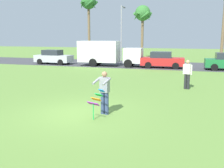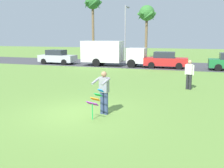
{
  "view_description": "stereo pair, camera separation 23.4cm",
  "coord_description": "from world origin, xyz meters",
  "px_view_note": "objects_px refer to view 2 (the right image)",
  "views": [
    {
      "loc": [
        4.16,
        -9.03,
        3.06
      ],
      "look_at": [
        1.04,
        1.2,
        1.05
      ],
      "focal_mm": 40.44,
      "sensor_mm": 36.0,
      "label": 1
    },
    {
      "loc": [
        4.39,
        -8.96,
        3.06
      ],
      "look_at": [
        1.04,
        1.2,
        1.05
      ],
      "focal_mm": 40.44,
      "sensor_mm": 36.0,
      "label": 2
    }
  ],
  "objects_px": {
    "kite_held": "(95,100)",
    "palm_tree_left_near": "(93,5)",
    "parked_truck_white_box": "(110,53)",
    "streetlight_pole": "(125,29)",
    "person_walker_near": "(189,74)",
    "palm_tree_right_near": "(147,15)",
    "parked_car_silver": "(57,57)",
    "parked_car_red": "(165,60)",
    "person_kite_flyer": "(104,91)"
  },
  "relations": [
    {
      "from": "kite_held",
      "to": "palm_tree_left_near",
      "type": "distance_m",
      "value": 29.44
    },
    {
      "from": "parked_truck_white_box",
      "to": "streetlight_pole",
      "type": "relative_size",
      "value": 0.97
    },
    {
      "from": "person_walker_near",
      "to": "kite_held",
      "type": "bearing_deg",
      "value": -115.45
    },
    {
      "from": "streetlight_pole",
      "to": "person_walker_near",
      "type": "bearing_deg",
      "value": -63.42
    },
    {
      "from": "kite_held",
      "to": "palm_tree_right_near",
      "type": "xyz_separation_m",
      "value": [
        -3.13,
        26.64,
        5.23
      ]
    },
    {
      "from": "kite_held",
      "to": "streetlight_pole",
      "type": "relative_size",
      "value": 0.16
    },
    {
      "from": "parked_car_silver",
      "to": "palm_tree_left_near",
      "type": "bearing_deg",
      "value": 87.36
    },
    {
      "from": "parked_truck_white_box",
      "to": "parked_car_red",
      "type": "relative_size",
      "value": 1.59
    },
    {
      "from": "parked_truck_white_box",
      "to": "palm_tree_right_near",
      "type": "height_order",
      "value": "palm_tree_right_near"
    },
    {
      "from": "person_walker_near",
      "to": "parked_truck_white_box",
      "type": "bearing_deg",
      "value": 129.6
    },
    {
      "from": "palm_tree_right_near",
      "to": "person_walker_near",
      "type": "distance_m",
      "value": 21.49
    },
    {
      "from": "parked_truck_white_box",
      "to": "streetlight_pole",
      "type": "bearing_deg",
      "value": 91.79
    },
    {
      "from": "kite_held",
      "to": "palm_tree_left_near",
      "type": "height_order",
      "value": "palm_tree_left_near"
    },
    {
      "from": "parked_car_silver",
      "to": "streetlight_pole",
      "type": "distance_m",
      "value": 9.82
    },
    {
      "from": "person_kite_flyer",
      "to": "parked_car_red",
      "type": "relative_size",
      "value": 0.41
    },
    {
      "from": "parked_car_silver",
      "to": "parked_car_red",
      "type": "relative_size",
      "value": 0.99
    },
    {
      "from": "parked_car_silver",
      "to": "palm_tree_left_near",
      "type": "height_order",
      "value": "palm_tree_left_near"
    },
    {
      "from": "person_kite_flyer",
      "to": "streetlight_pole",
      "type": "relative_size",
      "value": 0.25
    },
    {
      "from": "person_kite_flyer",
      "to": "palm_tree_right_near",
      "type": "distance_m",
      "value": 26.7
    },
    {
      "from": "person_kite_flyer",
      "to": "parked_car_red",
      "type": "xyz_separation_m",
      "value": [
        0.58,
        16.15,
        -0.18
      ]
    },
    {
      "from": "person_kite_flyer",
      "to": "kite_held",
      "type": "height_order",
      "value": "person_kite_flyer"
    },
    {
      "from": "kite_held",
      "to": "parked_car_silver",
      "type": "height_order",
      "value": "parked_car_silver"
    },
    {
      "from": "parked_truck_white_box",
      "to": "person_walker_near",
      "type": "bearing_deg",
      "value": -50.4
    },
    {
      "from": "person_kite_flyer",
      "to": "streetlight_pole",
      "type": "distance_m",
      "value": 23.98
    },
    {
      "from": "person_kite_flyer",
      "to": "streetlight_pole",
      "type": "xyz_separation_m",
      "value": [
        -5.45,
        23.15,
        3.05
      ]
    },
    {
      "from": "parked_truck_white_box",
      "to": "person_walker_near",
      "type": "xyz_separation_m",
      "value": [
        8.31,
        -10.04,
        -0.48
      ]
    },
    {
      "from": "parked_car_silver",
      "to": "parked_truck_white_box",
      "type": "distance_m",
      "value": 6.35
    },
    {
      "from": "parked_car_red",
      "to": "person_walker_near",
      "type": "xyz_separation_m",
      "value": [
        2.5,
        -10.04,
        0.16
      ]
    },
    {
      "from": "palm_tree_left_near",
      "to": "streetlight_pole",
      "type": "xyz_separation_m",
      "value": [
        5.65,
        -2.68,
        -3.59
      ]
    },
    {
      "from": "parked_car_silver",
      "to": "person_walker_near",
      "type": "bearing_deg",
      "value": -34.48
    },
    {
      "from": "parked_car_silver",
      "to": "parked_car_red",
      "type": "height_order",
      "value": "same"
    },
    {
      "from": "person_walker_near",
      "to": "parked_car_red",
      "type": "bearing_deg",
      "value": 103.97
    },
    {
      "from": "parked_car_silver",
      "to": "parked_truck_white_box",
      "type": "xyz_separation_m",
      "value": [
        6.31,
        0.0,
        0.64
      ]
    },
    {
      "from": "kite_held",
      "to": "palm_tree_left_near",
      "type": "relative_size",
      "value": 0.12
    },
    {
      "from": "parked_car_silver",
      "to": "streetlight_pole",
      "type": "bearing_deg",
      "value": 48.95
    },
    {
      "from": "person_kite_flyer",
      "to": "parked_car_red",
      "type": "distance_m",
      "value": 16.16
    },
    {
      "from": "person_kite_flyer",
      "to": "parked_truck_white_box",
      "type": "relative_size",
      "value": 0.26
    },
    {
      "from": "palm_tree_right_near",
      "to": "streetlight_pole",
      "type": "height_order",
      "value": "palm_tree_right_near"
    },
    {
      "from": "parked_car_red",
      "to": "palm_tree_left_near",
      "type": "distance_m",
      "value": 16.63
    },
    {
      "from": "kite_held",
      "to": "person_walker_near",
      "type": "height_order",
      "value": "person_walker_near"
    },
    {
      "from": "parked_car_silver",
      "to": "streetlight_pole",
      "type": "xyz_separation_m",
      "value": [
        6.09,
        7.0,
        3.22
      ]
    },
    {
      "from": "person_kite_flyer",
      "to": "person_walker_near",
      "type": "relative_size",
      "value": 1.0
    },
    {
      "from": "palm_tree_left_near",
      "to": "person_walker_near",
      "type": "distance_m",
      "value": 25.18
    },
    {
      "from": "parked_car_red",
      "to": "person_walker_near",
      "type": "height_order",
      "value": "person_walker_near"
    },
    {
      "from": "person_walker_near",
      "to": "palm_tree_left_near",
      "type": "bearing_deg",
      "value": 125.72
    },
    {
      "from": "parked_truck_white_box",
      "to": "person_walker_near",
      "type": "height_order",
      "value": "parked_truck_white_box"
    },
    {
      "from": "kite_held",
      "to": "streetlight_pole",
      "type": "height_order",
      "value": "streetlight_pole"
    },
    {
      "from": "palm_tree_left_near",
      "to": "person_walker_near",
      "type": "xyz_separation_m",
      "value": [
        14.18,
        -19.72,
        -6.65
      ]
    },
    {
      "from": "person_kite_flyer",
      "to": "kite_held",
      "type": "xyz_separation_m",
      "value": [
        -0.12,
        -0.61,
        -0.23
      ]
    },
    {
      "from": "parked_car_red",
      "to": "palm_tree_left_near",
      "type": "xyz_separation_m",
      "value": [
        -11.68,
        9.68,
        6.81
      ]
    }
  ]
}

